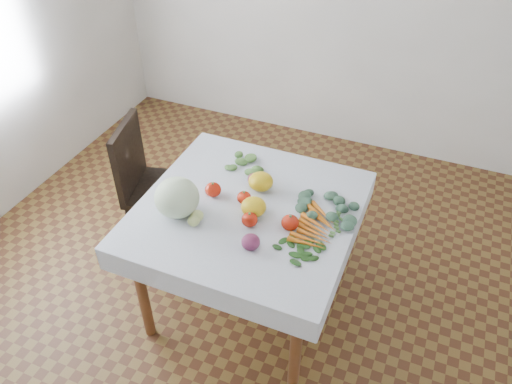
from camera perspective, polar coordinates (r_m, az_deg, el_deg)
ground at (r=3.18m, az=-0.78°, el=-12.12°), size 4.00×4.00×0.00m
table at (r=2.70m, az=-0.90°, el=-3.41°), size 1.00×1.00×0.75m
tablecloth at (r=2.63m, az=-0.92°, el=-1.81°), size 1.12×1.12×0.01m
chair at (r=3.28m, az=-12.30°, el=1.49°), size 0.50×0.50×0.92m
cabbage at (r=2.56m, az=-9.03°, el=-0.63°), size 0.23×0.23×0.21m
tomato_a at (r=2.69m, az=-4.93°, el=0.27°), size 0.11×0.11×0.08m
tomato_b at (r=2.64m, az=-1.37°, el=-0.64°), size 0.08×0.08×0.07m
tomato_c at (r=2.50m, az=-0.74°, el=-3.17°), size 0.11×0.11×0.07m
tomato_d at (r=2.49m, az=3.91°, el=-3.51°), size 0.11×0.11×0.08m
heirloom_back at (r=2.72m, az=0.55°, el=1.21°), size 0.16×0.16×0.10m
heirloom_front at (r=2.56m, az=-0.27°, el=-1.71°), size 0.17×0.17×0.09m
onion_a at (r=2.77m, az=-0.19°, el=1.50°), size 0.08×0.08×0.07m
onion_b at (r=2.39m, az=-0.61°, el=-5.73°), size 0.11×0.11×0.08m
tomatillo_cluster at (r=2.56m, az=-7.14°, el=-2.76°), size 0.12×0.13×0.05m
carrot_bunch at (r=2.51m, az=6.95°, el=-4.13°), size 0.19×0.33×0.03m
kale_bunch at (r=2.64m, az=8.22°, el=-1.59°), size 0.32×0.24×0.04m
basil_bunch at (r=2.39m, az=4.63°, el=-6.88°), size 0.23×0.20×0.01m
dill_bunch at (r=2.92m, az=-1.85°, el=3.36°), size 0.26×0.19×0.03m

